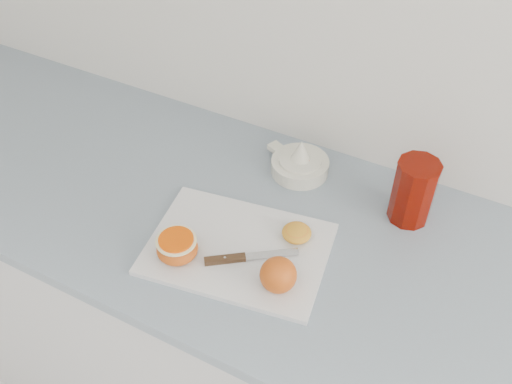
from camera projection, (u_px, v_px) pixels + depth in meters
counter at (304, 358)px, 1.47m from camera, size 2.63×0.64×0.89m
cutting_board at (238, 249)px, 1.15m from camera, size 0.39×0.31×0.01m
whole_orange at (278, 275)px, 1.05m from camera, size 0.07×0.07×0.07m
half_orange at (177, 248)px, 1.11m from camera, size 0.08×0.08×0.05m
squeezed_shell at (297, 233)px, 1.16m from camera, size 0.06×0.06×0.03m
paring_knife at (233, 258)px, 1.12m from camera, size 0.16×0.12×0.01m
citrus_juicer at (300, 163)px, 1.31m from camera, size 0.17×0.13×0.09m
red_tumbler at (413, 193)px, 1.18m from camera, size 0.09×0.09×0.15m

